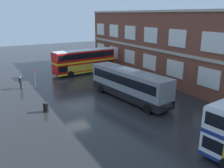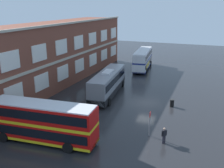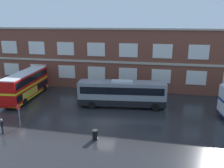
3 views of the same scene
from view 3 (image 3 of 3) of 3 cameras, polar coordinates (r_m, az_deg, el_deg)
name	(u,v)px [view 3 (image 3 of 3)]	position (r m, az deg, el deg)	size (l,w,h in m)	color
ground_plane	(108,118)	(29.24, -1.00, -8.33)	(120.00, 120.00, 0.00)	#232326
brick_terminal_building	(131,58)	(42.91, 4.74, 6.43)	(49.51, 8.19, 10.57)	brown
double_decker_near	(26,85)	(38.33, -20.32, -0.13)	(3.60, 11.19, 4.07)	red
touring_coach	(122,94)	(32.33, 2.45, -2.37)	(12.22, 4.01, 3.80)	gray
waiting_passenger	(2,126)	(27.71, -25.37, -9.18)	(0.53, 0.52, 1.70)	black
bus_stand_flag	(19,114)	(28.17, -21.84, -6.83)	(0.44, 0.10, 2.70)	slate
station_litter_bin	(95,135)	(24.22, -4.17, -12.29)	(0.60, 0.60, 1.03)	black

